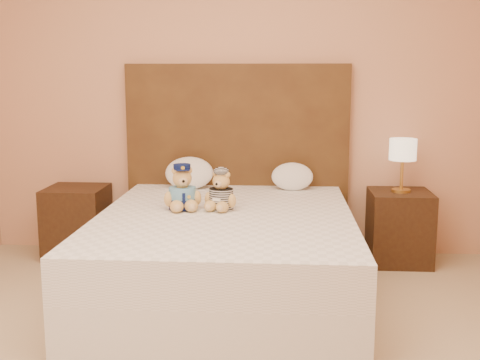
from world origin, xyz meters
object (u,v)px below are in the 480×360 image
nightstand_right (399,227)px  teddy_prisoner (221,190)px  lamp (403,152)px  pillow_left (189,171)px  bed (226,255)px  pillow_right (292,175)px  nightstand_left (77,222)px  teddy_police (182,187)px

nightstand_right → teddy_prisoner: (-1.29, -0.69, 0.40)m
nightstand_right → lamp: bearing=180.0°
nightstand_right → teddy_prisoner: teddy_prisoner is taller
lamp → pillow_left: lamp is taller
nightstand_right → teddy_prisoner: 1.52m
bed → pillow_right: pillow_right is taller
teddy_prisoner → pillow_left: 0.79m
teddy_prisoner → pillow_right: size_ratio=0.82×
nightstand_left → pillow_right: pillow_right is taller
nightstand_right → bed: bearing=-147.4°
lamp → teddy_police: size_ratio=1.35×
nightstand_left → nightstand_right: size_ratio=1.00×
nightstand_left → teddy_police: bearing=-36.2°
lamp → teddy_police: 1.70m
nightstand_left → teddy_police: (0.96, -0.70, 0.42)m
lamp → nightstand_right: bearing=0.0°
nightstand_right → pillow_left: (-1.61, 0.03, 0.41)m
lamp → pillow_right: (-0.82, 0.03, -0.19)m
nightstand_left → nightstand_right: same height
teddy_police → nightstand_right: bearing=9.0°
lamp → teddy_prisoner: bearing=-151.7°
bed → teddy_prisoner: bearing=109.1°
teddy_police → pillow_right: bearing=29.8°
nightstand_right → teddy_police: (-1.54, -0.70, 0.42)m
nightstand_left → nightstand_right: bearing=0.0°
lamp → bed: bearing=-147.4°
bed → lamp: lamp is taller
nightstand_left → lamp: bearing=0.0°
nightstand_left → lamp: (2.50, 0.00, 0.57)m
nightstand_left → lamp: size_ratio=1.38×
teddy_police → lamp: bearing=9.0°
teddy_police → pillow_right: 1.03m
teddy_prisoner → pillow_left: pillow_left is taller
pillow_right → teddy_police: bearing=-134.7°
nightstand_left → teddy_prisoner: teddy_prisoner is taller
bed → nightstand_left: size_ratio=3.64×
teddy_police → pillow_left: teddy_police is taller
pillow_right → nightstand_left: bearing=-179.0°
nightstand_right → pillow_left: 1.66m
nightstand_left → teddy_prisoner: 1.45m
pillow_left → pillow_right: pillow_left is taller
nightstand_right → pillow_left: pillow_left is taller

